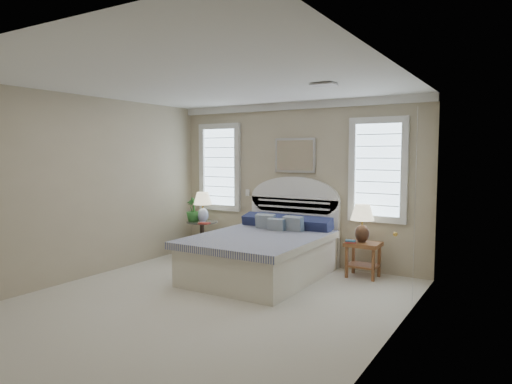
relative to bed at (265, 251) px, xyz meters
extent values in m
cube|color=beige|center=(0.00, -1.46, -0.39)|extent=(4.50, 5.00, 0.01)
cube|color=white|center=(0.00, -1.46, 2.31)|extent=(4.50, 5.00, 0.01)
cube|color=tan|center=(0.00, 1.04, 0.96)|extent=(4.50, 0.02, 2.70)
cube|color=tan|center=(-2.25, -1.46, 0.96)|extent=(0.02, 5.00, 2.70)
cube|color=tan|center=(2.25, -1.46, 0.96)|extent=(0.02, 5.00, 2.70)
cube|color=silver|center=(0.00, 1.00, 2.25)|extent=(4.50, 0.08, 0.12)
cube|color=#B2B2B2|center=(1.20, -0.66, 2.29)|extent=(0.30, 0.20, 0.02)
cube|color=silver|center=(-0.95, 1.03, 0.76)|extent=(0.08, 0.01, 0.12)
cube|color=silver|center=(-1.55, 1.02, 1.21)|extent=(0.90, 0.06, 1.60)
cube|color=silver|center=(1.40, 1.02, 1.21)|extent=(0.90, 0.06, 1.60)
cube|color=silver|center=(0.00, 1.00, 1.43)|extent=(0.74, 0.04, 0.58)
cube|color=white|center=(2.23, -0.26, 0.81)|extent=(0.02, 1.80, 2.40)
cube|color=silver|center=(0.00, -0.13, -0.11)|extent=(1.60, 2.10, 0.55)
cube|color=navy|center=(0.00, -0.18, 0.20)|extent=(1.72, 2.15, 0.10)
cube|color=silver|center=(0.00, 0.98, 0.16)|extent=(1.62, 0.08, 1.10)
cube|color=#1B2645|center=(-0.40, 0.70, 0.34)|extent=(0.75, 0.31, 0.23)
cube|color=#1B2645|center=(0.40, 0.70, 0.34)|extent=(0.75, 0.31, 0.23)
cube|color=#334D73|center=(-0.25, 0.47, 0.32)|extent=(0.33, 0.20, 0.34)
cube|color=#334D73|center=(0.25, 0.47, 0.32)|extent=(0.33, 0.20, 0.34)
cube|color=#334D73|center=(0.00, 0.37, 0.30)|extent=(0.28, 0.14, 0.29)
cylinder|color=black|center=(-1.65, 0.59, -0.37)|extent=(0.32, 0.32, 0.03)
cylinder|color=black|center=(-1.65, 0.59, -0.09)|extent=(0.08, 0.08, 0.60)
cylinder|color=silver|center=(-1.65, 0.59, 0.23)|extent=(0.56, 0.56, 0.02)
cube|color=brown|center=(1.30, 0.69, 0.11)|extent=(0.50, 0.40, 0.06)
cube|color=brown|center=(1.30, 0.69, -0.21)|extent=(0.44, 0.34, 0.03)
cube|color=brown|center=(1.10, 0.54, -0.15)|extent=(0.04, 0.04, 0.47)
cube|color=brown|center=(1.10, 0.84, -0.15)|extent=(0.04, 0.04, 0.47)
cube|color=brown|center=(1.50, 0.54, -0.15)|extent=(0.04, 0.04, 0.47)
cube|color=brown|center=(1.50, 0.84, -0.15)|extent=(0.04, 0.04, 0.47)
cylinder|color=black|center=(-1.66, 0.45, -0.21)|extent=(0.41, 0.41, 0.36)
cylinder|color=white|center=(-1.62, 0.58, 0.26)|extent=(0.12, 0.12, 0.03)
ellipsoid|color=white|center=(-1.62, 0.58, 0.36)|extent=(0.21, 0.21, 0.25)
cylinder|color=gold|center=(-1.62, 0.58, 0.52)|extent=(0.03, 0.03, 0.09)
cylinder|color=black|center=(1.27, 0.71, 0.16)|extent=(0.14, 0.14, 0.03)
ellipsoid|color=black|center=(1.27, 0.71, 0.27)|extent=(0.26, 0.26, 0.27)
cylinder|color=gold|center=(1.27, 0.71, 0.44)|extent=(0.04, 0.04, 0.10)
imported|color=#327F34|center=(-1.77, 0.50, 0.46)|extent=(0.25, 0.25, 0.44)
cube|color=#9D2F27|center=(-1.43, 0.37, 0.26)|extent=(0.21, 0.17, 0.02)
cube|color=#9D2F27|center=(1.15, 0.54, 0.16)|extent=(0.18, 0.15, 0.02)
cube|color=#255270|center=(1.15, 0.54, 0.18)|extent=(0.17, 0.14, 0.02)
camera|label=1|loc=(3.40, -5.87, 1.45)|focal=32.00mm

